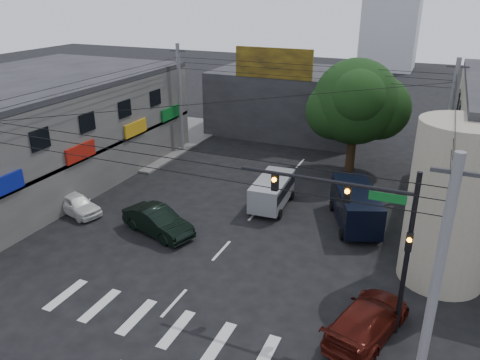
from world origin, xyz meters
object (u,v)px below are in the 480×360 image
Objects in this scene: street_tree at (356,102)px; utility_pole_near_right at (434,292)px; traffic_officer at (159,215)px; dark_sedan at (158,221)px; maroon_sedan at (368,319)px; navy_van at (355,207)px; silver_minivan at (272,193)px; utility_pole_far_left at (180,99)px; white_compact at (76,204)px; traffic_gantry at (366,222)px; utility_pole_far_right at (448,126)px.

utility_pole_near_right is at bearing -73.18° from street_tree.
traffic_officer is at bearing -121.55° from street_tree.
utility_pole_near_right is at bearing -97.69° from dark_sedan.
traffic_officer is (-12.99, 4.60, 0.04)m from maroon_sedan.
maroon_sedan is 13.78m from traffic_officer.
navy_van is at bearing -77.04° from street_tree.
utility_pole_far_left is at bearing 52.26° from silver_minivan.
traffic_officer reaches higher than white_compact.
traffic_gantry is at bearing 169.52° from navy_van.
utility_pole_far_right is 9.75m from navy_van.
traffic_gantry is 0.78× the size of utility_pole_far_right.
navy_van is (16.56, -7.95, -3.48)m from utility_pole_far_left.
traffic_officer is (-12.42, 4.00, -4.05)m from traffic_gantry.
utility_pole_far_right reaches higher than maroon_sedan.
utility_pole_far_left reaches higher than traffic_officer.
street_tree is 19.69m from maroon_sedan.
white_compact is (-14.47, -14.49, -4.81)m from street_tree.
white_compact is (-20.97, -13.49, -3.94)m from utility_pole_far_right.
street_tree is 17.09m from traffic_officer.
traffic_gantry reaches higher than white_compact.
utility_pole_near_right is at bearing -93.38° from white_compact.
street_tree is 6.63m from utility_pole_far_right.
navy_van is (10.31, 5.71, 0.34)m from dark_sedan.
navy_van is (-2.33, 9.65, 0.38)m from maroon_sedan.
utility_pole_far_left is at bearing 42.84° from navy_van.
utility_pole_far_right is 1.68× the size of maroon_sedan.
traffic_gantry is 4.17m from maroon_sedan.
utility_pole_near_right is 1.84× the size of dark_sedan.
traffic_officer is (5.90, -13.00, -3.82)m from utility_pole_far_left.
traffic_officer is at bearing -65.58° from utility_pole_far_left.
utility_pole_near_right reaches higher than navy_van.
traffic_gantry is at bearing -30.80° from maroon_sedan.
traffic_officer is (-15.10, 7.50, -3.82)m from utility_pole_near_right.
traffic_gantry reaches higher than silver_minivan.
dark_sedan is at bearing 155.13° from utility_pole_near_right.
navy_van reaches higher than dark_sedan.
traffic_officer is at bearing 132.51° from silver_minivan.
dark_sedan is at bearing -59.54° from traffic_officer.
traffic_officer is at bearing -70.15° from white_compact.
silver_minivan is (-3.37, -8.62, -4.50)m from street_tree.
utility_pole_far_right is (2.68, 17.00, -0.23)m from traffic_gantry.
maroon_sedan is at bearing -46.47° from traffic_gantry.
utility_pole_far_right reaches higher than traffic_gantry.
utility_pole_far_left reaches higher than dark_sedan.
silver_minivan is at bearing 127.49° from traffic_gantry.
street_tree reaches higher than maroon_sedan.
utility_pole_far_left is at bearing 135.69° from utility_pole_near_right.
utility_pole_far_left is 1.54× the size of navy_van.
utility_pole_near_right is 1.98× the size of silver_minivan.
utility_pole_near_right is at bearing -23.62° from traffic_officer.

